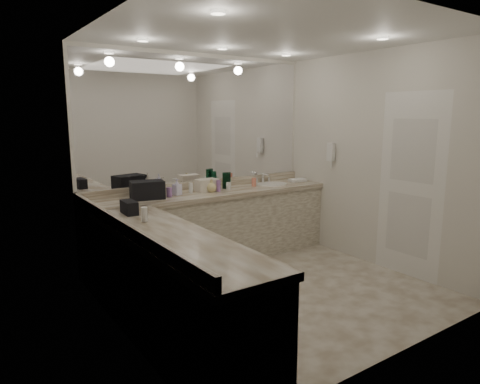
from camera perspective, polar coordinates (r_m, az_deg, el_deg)
floor at (r=4.67m, az=4.25°, el=-13.02°), size 3.20×3.20×0.00m
ceiling at (r=4.36m, az=4.74°, el=20.22°), size 3.20×3.20×0.00m
wall_back at (r=5.56m, az=-5.31°, el=4.62°), size 3.20×0.02×2.60m
wall_left at (r=3.55m, az=-16.03°, el=1.03°), size 0.02×3.00×2.60m
wall_right at (r=5.47m, az=17.67°, el=4.08°), size 0.02×3.00×2.60m
vanity_back_base at (r=5.47m, az=-3.61°, el=-4.85°), size 3.20×0.60×0.84m
vanity_back_top at (r=5.36m, az=-3.61°, el=-0.22°), size 3.20×0.64×0.06m
vanity_left_base at (r=3.63m, az=-9.16°, el=-12.97°), size 0.60×2.40×0.84m
vanity_left_top at (r=3.48m, az=-9.22°, el=-6.13°), size 0.64×2.42×0.06m
backsplash_back at (r=5.59m, az=-5.15°, el=1.03°), size 3.20×0.04×0.10m
backsplash_left at (r=3.63m, az=-15.45°, el=-4.40°), size 0.04×3.00×0.10m
mirror_back at (r=5.53m, az=-5.33°, el=9.51°), size 3.12×0.01×1.55m
mirror_left at (r=3.51m, az=-16.23°, el=8.72°), size 0.01×2.92×1.55m
sink at (r=5.90m, az=4.28°, el=0.99°), size 0.44×0.44×0.03m
faucet at (r=6.05m, az=3.04°, el=1.95°), size 0.24×0.16×0.14m
wall_phone at (r=5.88m, az=12.03°, el=5.23°), size 0.06×0.10×0.24m
door at (r=5.20m, az=21.76°, el=0.75°), size 0.02×0.82×2.10m
black_toiletry_bag at (r=4.96m, az=-12.26°, el=0.31°), size 0.41×0.30×0.21m
black_bag_spill at (r=4.26m, az=-14.56°, el=-1.96°), size 0.12×0.25×0.13m
cream_cosmetic_case at (r=5.36m, az=-4.48°, el=0.94°), size 0.27×0.17×0.16m
hand_towel at (r=6.19m, az=7.69°, el=1.58°), size 0.25×0.18×0.04m
lotion_left at (r=3.91m, az=-12.63°, el=-2.99°), size 0.06×0.06×0.13m
soap_bottle_a at (r=5.12m, az=-10.36°, el=0.74°), size 0.11×0.11×0.22m
soap_bottle_b at (r=5.14m, az=-8.41°, el=0.68°), size 0.11×0.11×0.19m
soap_bottle_c at (r=5.30m, az=-3.82°, el=0.87°), size 0.15×0.15×0.16m
green_bottle_0 at (r=5.61m, az=-1.79°, el=1.51°), size 0.06×0.06×0.18m
green_bottle_1 at (r=5.54m, az=-1.58°, el=1.57°), size 0.06×0.06×0.21m
green_bottle_2 at (r=5.53m, az=-1.99°, el=1.53°), size 0.07×0.07×0.21m
amenity_bottle_0 at (r=5.27m, az=-6.57°, el=0.56°), size 0.05×0.05×0.12m
amenity_bottle_1 at (r=5.33m, az=-2.88°, el=0.82°), size 0.05×0.05×0.14m
amenity_bottle_2 at (r=5.62m, az=-1.47°, el=1.18°), size 0.05×0.05×0.11m
amenity_bottle_3 at (r=5.34m, az=-4.54°, el=0.69°), size 0.06×0.06×0.12m
amenity_bottle_4 at (r=5.47m, az=-1.54°, el=0.83°), size 0.06×0.06×0.09m
amenity_bottle_5 at (r=5.33m, az=-4.46°, el=0.79°), size 0.04×0.04×0.14m
amenity_bottle_6 at (r=5.70m, az=1.86°, el=1.33°), size 0.06×0.06×0.12m
amenity_bottle_7 at (r=5.04m, az=-9.42°, el=-0.02°), size 0.07×0.07×0.11m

